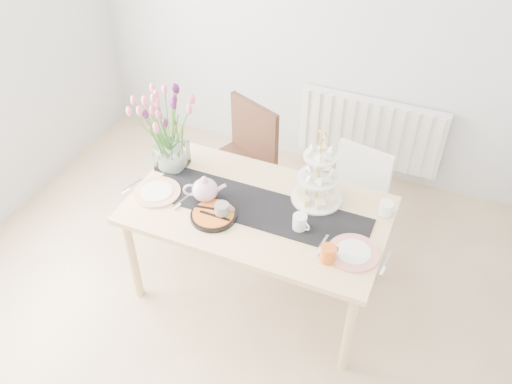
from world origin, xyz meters
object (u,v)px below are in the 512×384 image
at_px(tart_tin, 214,215).
at_px(plate_left, 157,192).
at_px(tulip_vase, 167,120).
at_px(cream_jug, 386,208).
at_px(dining_table, 258,217).
at_px(mug_grey, 222,211).
at_px(chair_brown, 243,154).
at_px(mug_orange, 328,254).
at_px(mug_white, 300,222).
at_px(plate_right, 353,253).
at_px(teapot, 205,190).
at_px(cake_stand, 318,183).
at_px(radiator, 370,132).
at_px(chair_white, 354,195).

bearing_deg(tart_tin, plate_left, 172.27).
distance_m(tulip_vase, cream_jug, 1.47).
bearing_deg(dining_table, mug_grey, -135.13).
height_order(chair_brown, mug_orange, chair_brown).
bearing_deg(dining_table, tart_tin, -139.76).
relative_size(mug_white, plate_right, 0.35).
relative_size(teapot, mug_orange, 2.55).
xyz_separation_m(tulip_vase, mug_orange, (1.21, -0.41, -0.32)).
xyz_separation_m(cake_stand, plate_right, (0.34, -0.36, -0.13)).
relative_size(radiator, dining_table, 0.75).
xyz_separation_m(chair_white, cake_stand, (-0.16, -0.46, 0.41)).
distance_m(tart_tin, mug_white, 0.52).
bearing_deg(plate_left, cake_stand, 19.41).
distance_m(teapot, mug_white, 0.63).
bearing_deg(plate_right, teapot, 175.04).
relative_size(tart_tin, plate_left, 0.94).
xyz_separation_m(chair_brown, cake_stand, (0.73, -0.49, 0.33)).
relative_size(cream_jug, mug_grey, 0.83).
relative_size(mug_grey, plate_left, 0.35).
bearing_deg(plate_right, mug_white, 168.36).
bearing_deg(plate_right, plate_left, 179.14).
height_order(dining_table, cake_stand, cake_stand).
bearing_deg(mug_grey, cake_stand, 6.83).
bearing_deg(mug_white, radiator, 110.40).
height_order(dining_table, plate_right, plate_right).
relative_size(chair_white, teapot, 3.16).
height_order(tulip_vase, mug_grey, tulip_vase).
distance_m(chair_white, tart_tin, 1.13).
bearing_deg(cake_stand, tart_tin, -142.97).
height_order(teapot, mug_orange, teapot).
bearing_deg(plate_right, cream_jug, 77.25).
bearing_deg(chair_brown, mug_orange, -22.19).
xyz_separation_m(mug_grey, plate_right, (0.81, 0.02, -0.04)).
relative_size(dining_table, chair_white, 1.95).
relative_size(chair_brown, tulip_vase, 1.41).
bearing_deg(cream_jug, radiator, 89.56).
bearing_deg(tulip_vase, cream_jug, 3.85).
bearing_deg(teapot, plate_right, -29.23).
distance_m(mug_orange, plate_left, 1.18).
distance_m(teapot, plate_right, 0.98).
bearing_deg(mug_white, teapot, -158.21).
bearing_deg(mug_grey, mug_white, -20.28).
bearing_deg(tulip_vase, chair_brown, 63.45).
relative_size(chair_white, plate_right, 2.78).
bearing_deg(chair_white, tulip_vase, -145.89).
distance_m(cake_stand, plate_right, 0.51).
distance_m(dining_table, mug_white, 0.33).
bearing_deg(cream_jug, plate_left, 178.90).
distance_m(cream_jug, plate_right, 0.41).
bearing_deg(cream_jug, dining_table, -177.23).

